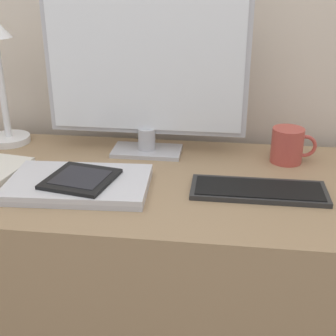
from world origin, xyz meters
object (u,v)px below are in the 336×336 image
at_px(monitor, 145,67).
at_px(laptop, 79,184).
at_px(ereader, 81,179).
at_px(keyboard, 258,190).
at_px(coffee_mug, 288,145).
at_px(desk_lamp, 0,72).

xyz_separation_m(monitor, laptop, (-0.12, -0.26, -0.24)).
relative_size(monitor, laptop, 1.60).
bearing_deg(ereader, keyboard, 5.45).
bearing_deg(coffee_mug, ereader, -154.34).
bearing_deg(laptop, monitor, 64.04).
height_order(laptop, coffee_mug, coffee_mug).
bearing_deg(monitor, keyboard, -35.73).
bearing_deg(keyboard, coffee_mug, 67.18).
bearing_deg(desk_lamp, monitor, -4.01).
height_order(keyboard, laptop, laptop).
distance_m(laptop, desk_lamp, 0.47).
xyz_separation_m(desk_lamp, coffee_mug, (0.83, -0.05, -0.17)).
distance_m(monitor, laptop, 0.37).
bearing_deg(keyboard, ereader, -174.55).
xyz_separation_m(laptop, coffee_mug, (0.52, 0.24, 0.04)).
height_order(monitor, keyboard, monitor).
distance_m(ereader, coffee_mug, 0.57).
relative_size(monitor, keyboard, 1.73).
distance_m(keyboard, desk_lamp, 0.81).
bearing_deg(keyboard, laptop, -175.54).
height_order(monitor, laptop, monitor).
bearing_deg(coffee_mug, desk_lamp, 176.74).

